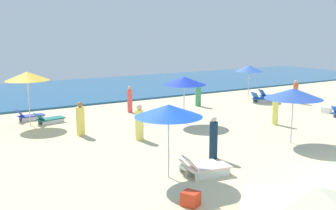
{
  "coord_description": "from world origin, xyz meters",
  "views": [
    {
      "loc": [
        -10.93,
        -6.58,
        4.6
      ],
      "look_at": [
        -0.25,
        10.67,
        0.83
      ],
      "focal_mm": 42.42,
      "sensor_mm": 36.0,
      "label": 1
    }
  ],
  "objects_px": {
    "lounge_chair_0_1": "(29,116)",
    "umbrella_3": "(294,94)",
    "beachgoer_1": "(213,139)",
    "lounge_chair_6_1": "(261,98)",
    "lounge_chair_1_1": "(196,165)",
    "lounge_chair_6_0": "(268,96)",
    "beachgoer_2": "(80,120)",
    "beachgoer_5": "(275,110)",
    "beachgoer_7": "(198,95)",
    "beachgoer_6": "(130,100)",
    "cooler_box_0": "(326,110)",
    "cooler_box_1": "(191,199)",
    "lounge_chair_0_0": "(49,119)",
    "umbrella_1": "(169,111)",
    "beachgoer_3": "(139,123)",
    "umbrella_6": "(249,68)",
    "beachgoer_0": "(296,92)",
    "umbrella_2": "(184,81)",
    "umbrella_0": "(27,76)",
    "lounge_chair_1_0": "(206,168)"
  },
  "relations": [
    {
      "from": "lounge_chair_6_1",
      "to": "lounge_chair_0_1",
      "type": "bearing_deg",
      "value": 89.1
    },
    {
      "from": "lounge_chair_6_0",
      "to": "cooler_box_1",
      "type": "bearing_deg",
      "value": 141.81
    },
    {
      "from": "umbrella_6",
      "to": "lounge_chair_6_0",
      "type": "bearing_deg",
      "value": -31.75
    },
    {
      "from": "umbrella_2",
      "to": "umbrella_6",
      "type": "xyz_separation_m",
      "value": [
        7.72,
        3.6,
        -0.03
      ]
    },
    {
      "from": "lounge_chair_0_1",
      "to": "beachgoer_2",
      "type": "relative_size",
      "value": 0.98
    },
    {
      "from": "beachgoer_3",
      "to": "cooler_box_0",
      "type": "height_order",
      "value": "beachgoer_3"
    },
    {
      "from": "lounge_chair_0_1",
      "to": "cooler_box_0",
      "type": "xyz_separation_m",
      "value": [
        14.92,
        -6.99,
        -0.08
      ]
    },
    {
      "from": "beachgoer_2",
      "to": "beachgoer_7",
      "type": "xyz_separation_m",
      "value": [
        8.67,
        2.96,
        0.02
      ]
    },
    {
      "from": "beachgoer_0",
      "to": "cooler_box_1",
      "type": "xyz_separation_m",
      "value": [
        -14.74,
        -9.17,
        -0.51
      ]
    },
    {
      "from": "umbrella_6",
      "to": "beachgoer_0",
      "type": "relative_size",
      "value": 1.57
    },
    {
      "from": "umbrella_2",
      "to": "beachgoer_5",
      "type": "xyz_separation_m",
      "value": [
        3.78,
        -2.55,
        -1.44
      ]
    },
    {
      "from": "lounge_chair_0_1",
      "to": "umbrella_1",
      "type": "relative_size",
      "value": 0.63
    },
    {
      "from": "lounge_chair_0_1",
      "to": "beachgoer_5",
      "type": "distance_m",
      "value": 12.69
    },
    {
      "from": "beachgoer_0",
      "to": "beachgoer_1",
      "type": "bearing_deg",
      "value": 155.44
    },
    {
      "from": "lounge_chair_0_0",
      "to": "beachgoer_3",
      "type": "xyz_separation_m",
      "value": [
        2.47,
        -5.17,
        0.49
      ]
    },
    {
      "from": "lounge_chair_1_1",
      "to": "lounge_chair_6_0",
      "type": "distance_m",
      "value": 15.36
    },
    {
      "from": "lounge_chair_6_0",
      "to": "cooler_box_0",
      "type": "xyz_separation_m",
      "value": [
        -0.45,
        -4.98,
        -0.11
      ]
    },
    {
      "from": "umbrella_2",
      "to": "beachgoer_6",
      "type": "height_order",
      "value": "umbrella_2"
    },
    {
      "from": "lounge_chair_1_1",
      "to": "lounge_chair_0_1",
      "type": "bearing_deg",
      "value": 23.95
    },
    {
      "from": "umbrella_3",
      "to": "lounge_chair_6_1",
      "type": "xyz_separation_m",
      "value": [
        6.15,
        7.91,
        -1.87
      ]
    },
    {
      "from": "cooler_box_0",
      "to": "umbrella_3",
      "type": "bearing_deg",
      "value": 103.49
    },
    {
      "from": "umbrella_6",
      "to": "lounge_chair_1_1",
      "type": "bearing_deg",
      "value": -139.49
    },
    {
      "from": "lounge_chair_0_1",
      "to": "lounge_chair_1_1",
      "type": "bearing_deg",
      "value": -170.71
    },
    {
      "from": "umbrella_0",
      "to": "beachgoer_1",
      "type": "xyz_separation_m",
      "value": [
        4.5,
        -8.89,
        -1.72
      ]
    },
    {
      "from": "lounge_chair_0_1",
      "to": "cooler_box_1",
      "type": "distance_m",
      "value": 13.04
    },
    {
      "from": "umbrella_1",
      "to": "beachgoer_5",
      "type": "bearing_deg",
      "value": 22.19
    },
    {
      "from": "beachgoer_0",
      "to": "beachgoer_6",
      "type": "xyz_separation_m",
      "value": [
        -10.55,
        2.92,
        0.02
      ]
    },
    {
      "from": "lounge_chair_6_0",
      "to": "cooler_box_0",
      "type": "relative_size",
      "value": 2.76
    },
    {
      "from": "umbrella_1",
      "to": "beachgoer_2",
      "type": "distance_m",
      "value": 6.73
    },
    {
      "from": "umbrella_0",
      "to": "umbrella_3",
      "type": "bearing_deg",
      "value": -46.44
    },
    {
      "from": "lounge_chair_0_1",
      "to": "beachgoer_1",
      "type": "relative_size",
      "value": 0.95
    },
    {
      "from": "cooler_box_1",
      "to": "umbrella_1",
      "type": "bearing_deg",
      "value": -41.62
    },
    {
      "from": "lounge_chair_1_0",
      "to": "umbrella_2",
      "type": "height_order",
      "value": "umbrella_2"
    },
    {
      "from": "beachgoer_6",
      "to": "cooler_box_1",
      "type": "distance_m",
      "value": 12.8
    },
    {
      "from": "lounge_chair_0_1",
      "to": "beachgoer_6",
      "type": "distance_m",
      "value": 5.52
    },
    {
      "from": "beachgoer_2",
      "to": "cooler_box_1",
      "type": "xyz_separation_m",
      "value": [
        -0.03,
        -8.65,
        -0.5
      ]
    },
    {
      "from": "lounge_chair_0_1",
      "to": "umbrella_3",
      "type": "xyz_separation_m",
      "value": [
        8.3,
        -10.2,
        1.85
      ]
    },
    {
      "from": "beachgoer_6",
      "to": "cooler_box_0",
      "type": "height_order",
      "value": "beachgoer_6"
    },
    {
      "from": "umbrella_1",
      "to": "beachgoer_0",
      "type": "relative_size",
      "value": 1.58
    },
    {
      "from": "umbrella_2",
      "to": "umbrella_3",
      "type": "distance_m",
      "value": 5.62
    },
    {
      "from": "lounge_chair_0_1",
      "to": "lounge_chair_6_1",
      "type": "distance_m",
      "value": 14.63
    },
    {
      "from": "umbrella_3",
      "to": "beachgoer_1",
      "type": "relative_size",
      "value": 1.51
    },
    {
      "from": "beachgoer_1",
      "to": "beachgoer_5",
      "type": "height_order",
      "value": "beachgoer_1"
    },
    {
      "from": "umbrella_6",
      "to": "beachgoer_2",
      "type": "relative_size",
      "value": 1.56
    },
    {
      "from": "beachgoer_5",
      "to": "lounge_chair_0_0",
      "type": "bearing_deg",
      "value": 45.38
    },
    {
      "from": "beachgoer_3",
      "to": "cooler_box_1",
      "type": "relative_size",
      "value": 3.5
    },
    {
      "from": "lounge_chair_1_1",
      "to": "umbrella_6",
      "type": "relative_size",
      "value": 0.66
    },
    {
      "from": "umbrella_1",
      "to": "beachgoer_6",
      "type": "relative_size",
      "value": 1.56
    },
    {
      "from": "beachgoer_5",
      "to": "beachgoer_7",
      "type": "height_order",
      "value": "beachgoer_7"
    },
    {
      "from": "lounge_chair_1_1",
      "to": "beachgoer_3",
      "type": "bearing_deg",
      "value": 5.8
    }
  ]
}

